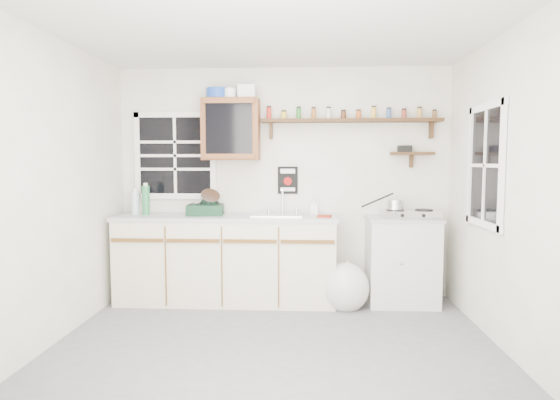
% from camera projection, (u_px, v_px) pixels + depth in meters
% --- Properties ---
extents(room, '(3.64, 3.24, 2.54)m').
position_uv_depth(room, '(274.00, 192.00, 3.56)').
color(room, '#59595C').
rests_on(room, ground).
extents(main_cabinet, '(2.31, 0.63, 0.92)m').
position_uv_depth(main_cabinet, '(227.00, 258.00, 4.95)').
color(main_cabinet, beige).
rests_on(main_cabinet, floor).
extents(right_cabinet, '(0.73, 0.57, 0.91)m').
position_uv_depth(right_cabinet, '(401.00, 260.00, 4.88)').
color(right_cabinet, silver).
rests_on(right_cabinet, floor).
extents(sink, '(0.52, 0.44, 0.29)m').
position_uv_depth(sink, '(277.00, 215.00, 4.89)').
color(sink, silver).
rests_on(sink, main_cabinet).
extents(upper_cabinet, '(0.60, 0.32, 0.65)m').
position_uv_depth(upper_cabinet, '(231.00, 130.00, 4.98)').
color(upper_cabinet, brown).
rests_on(upper_cabinet, wall_back).
extents(upper_cabinet_clutter, '(0.53, 0.24, 0.14)m').
position_uv_depth(upper_cabinet_clutter, '(229.00, 93.00, 4.95)').
color(upper_cabinet_clutter, '#193FA8').
rests_on(upper_cabinet_clutter, upper_cabinet).
extents(spice_shelf, '(1.91, 0.18, 0.35)m').
position_uv_depth(spice_shelf, '(350.00, 120.00, 4.98)').
color(spice_shelf, '#311C0D').
rests_on(spice_shelf, wall_back).
extents(secondary_shelf, '(0.45, 0.16, 0.24)m').
position_uv_depth(secondary_shelf, '(410.00, 153.00, 4.98)').
color(secondary_shelf, '#311C0D').
rests_on(secondary_shelf, wall_back).
extents(warning_sign, '(0.22, 0.02, 0.30)m').
position_uv_depth(warning_sign, '(288.00, 180.00, 5.14)').
color(warning_sign, black).
rests_on(warning_sign, wall_back).
extents(window_back, '(0.93, 0.03, 0.98)m').
position_uv_depth(window_back, '(175.00, 156.00, 5.18)').
color(window_back, black).
rests_on(window_back, wall_back).
extents(window_right, '(0.03, 0.78, 1.08)m').
position_uv_depth(window_right, '(486.00, 166.00, 4.00)').
color(window_right, black).
rests_on(window_right, wall_back).
extents(water_bottles, '(0.21, 0.11, 0.34)m').
position_uv_depth(water_bottles, '(141.00, 201.00, 4.98)').
color(water_bottles, '#AEC1CC').
rests_on(water_bottles, main_cabinet).
extents(dish_rack, '(0.39, 0.31, 0.28)m').
position_uv_depth(dish_rack, '(207.00, 207.00, 4.93)').
color(dish_rack, black).
rests_on(dish_rack, main_cabinet).
extents(soap_bottle, '(0.08, 0.08, 0.17)m').
position_uv_depth(soap_bottle, '(314.00, 206.00, 5.04)').
color(soap_bottle, silver).
rests_on(soap_bottle, main_cabinet).
extents(rag, '(0.16, 0.14, 0.02)m').
position_uv_depth(rag, '(324.00, 216.00, 4.76)').
color(rag, maroon).
rests_on(rag, main_cabinet).
extents(hotplate, '(0.59, 0.32, 0.08)m').
position_uv_depth(hotplate, '(409.00, 214.00, 4.82)').
color(hotplate, silver).
rests_on(hotplate, right_cabinet).
extents(saucepan, '(0.42, 0.24, 0.18)m').
position_uv_depth(saucepan, '(395.00, 205.00, 4.82)').
color(saucepan, silver).
rests_on(saucepan, hotplate).
extents(trash_bag, '(0.45, 0.41, 0.52)m').
position_uv_depth(trash_bag, '(345.00, 287.00, 4.72)').
color(trash_bag, silver).
rests_on(trash_bag, floor).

